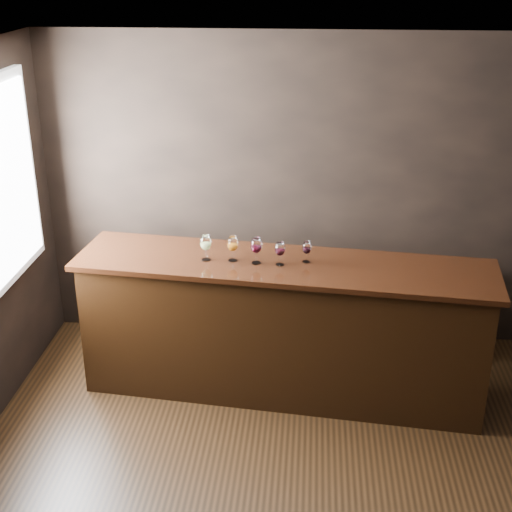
# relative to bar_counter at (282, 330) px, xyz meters

# --- Properties ---
(ground) EXTENTS (5.00, 5.00, 0.00)m
(ground) POSITION_rel_bar_counter_xyz_m (0.30, -1.26, -0.56)
(ground) COLOR black
(ground) RESTS_ON ground
(room_shell) EXTENTS (5.02, 4.52, 2.81)m
(room_shell) POSITION_rel_bar_counter_xyz_m (0.07, -1.15, 1.25)
(room_shell) COLOR black
(room_shell) RESTS_ON ground
(bar_counter) EXTENTS (3.23, 1.02, 1.11)m
(bar_counter) POSITION_rel_bar_counter_xyz_m (0.00, 0.00, 0.00)
(bar_counter) COLOR black
(bar_counter) RESTS_ON ground
(bar_top) EXTENTS (3.35, 1.11, 0.04)m
(bar_top) POSITION_rel_bar_counter_xyz_m (0.00, 0.00, 0.58)
(bar_top) COLOR black
(bar_top) RESTS_ON bar_counter
(back_bar_shelf) EXTENTS (2.28, 0.40, 0.82)m
(back_bar_shelf) POSITION_rel_bar_counter_xyz_m (0.42, 0.77, -0.15)
(back_bar_shelf) COLOR black
(back_bar_shelf) RESTS_ON ground
(glass_white) EXTENTS (0.09, 0.09, 0.21)m
(glass_white) POSITION_rel_bar_counter_xyz_m (-0.61, 0.01, 0.74)
(glass_white) COLOR white
(glass_white) RESTS_ON bar_top
(glass_amber) EXTENTS (0.09, 0.09, 0.20)m
(glass_amber) POSITION_rel_bar_counter_xyz_m (-0.40, 0.01, 0.74)
(glass_amber) COLOR white
(glass_amber) RESTS_ON bar_top
(glass_red_a) EXTENTS (0.09, 0.09, 0.21)m
(glass_red_a) POSITION_rel_bar_counter_xyz_m (-0.21, -0.02, 0.74)
(glass_red_a) COLOR white
(glass_red_a) RESTS_ON bar_top
(glass_red_b) EXTENTS (0.08, 0.08, 0.19)m
(glass_red_b) POSITION_rel_bar_counter_xyz_m (-0.03, -0.04, 0.73)
(glass_red_b) COLOR white
(glass_red_b) RESTS_ON bar_top
(glass_red_c) EXTENTS (0.07, 0.07, 0.17)m
(glass_red_c) POSITION_rel_bar_counter_xyz_m (0.18, 0.03, 0.71)
(glass_red_c) COLOR white
(glass_red_c) RESTS_ON bar_top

